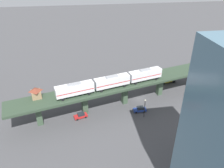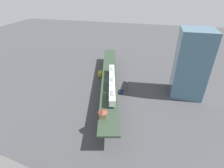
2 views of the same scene
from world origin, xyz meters
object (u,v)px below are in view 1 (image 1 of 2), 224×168
signal_hut (36,93)px  delivery_truck (167,79)px  street_car_red (81,116)px  subway_train (112,81)px  street_car_blue (140,109)px  street_lamp (145,107)px

signal_hut → delivery_truck: bearing=-71.0°
street_car_red → delivery_truck: bearing=-63.5°
subway_train → delivery_truck: 31.52m
street_car_blue → street_lamp: (-3.15, -0.54, 3.17)m
street_car_blue → delivery_truck: delivery_truck is taller
street_car_red → delivery_truck: (18.56, -37.26, 0.82)m
delivery_truck → street_lamp: 26.98m
signal_hut → street_lamp: (-4.08, -33.84, -6.16)m
signal_hut → street_car_red: 16.01m
delivery_truck → street_car_blue: bearing=137.1°
street_car_blue → street_lamp: 4.50m
street_car_blue → street_lamp: bearing=-170.4°
delivery_truck → street_car_red: bearing=116.5°
street_car_red → street_lamp: 21.30m
subway_train → street_car_blue: bearing=-109.3°
street_car_blue → delivery_truck: size_ratio=0.59×
subway_train → street_car_blue: subway_train is taller
street_car_red → street_lamp: (-2.76, -20.89, 3.17)m
signal_hut → street_car_red: (-1.31, -12.95, -9.32)m
street_car_red → street_car_blue: size_ratio=1.07×
street_car_blue → delivery_truck: 24.83m
signal_hut → street_car_red: signal_hut is taller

